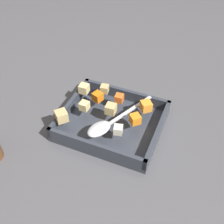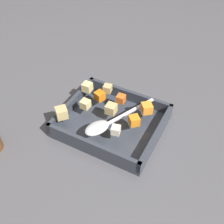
{
  "view_description": "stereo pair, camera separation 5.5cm",
  "coord_description": "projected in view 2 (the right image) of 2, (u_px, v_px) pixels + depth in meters",
  "views": [
    {
      "loc": [
        0.25,
        -0.55,
        0.66
      ],
      "look_at": [
        0.02,
        0.01,
        0.06
      ],
      "focal_mm": 44.47,
      "sensor_mm": 36.0,
      "label": 1
    },
    {
      "loc": [
        0.3,
        -0.53,
        0.66
      ],
      "look_at": [
        0.02,
        0.01,
        0.06
      ],
      "focal_mm": 44.47,
      "sensor_mm": 36.0,
      "label": 2
    }
  ],
  "objects": [
    {
      "name": "carrot_chunk_back_center",
      "position": [
        100.0,
        96.0,
        0.89
      ],
      "size": [
        0.04,
        0.04,
        0.03
      ],
      "primitive_type": "cube",
      "rotation": [
        0.0,
        0.0,
        1.22
      ],
      "color": "orange",
      "rests_on": "baking_dish"
    },
    {
      "name": "carrot_chunk_far_right",
      "position": [
        134.0,
        121.0,
        0.81
      ],
      "size": [
        0.04,
        0.04,
        0.03
      ],
      "primitive_type": "cube",
      "rotation": [
        0.0,
        0.0,
        2.34
      ],
      "color": "orange",
      "rests_on": "baking_dish"
    },
    {
      "name": "potato_chunk_center",
      "position": [
        111.0,
        109.0,
        0.85
      ],
      "size": [
        0.03,
        0.03,
        0.03
      ],
      "primitive_type": "cube",
      "rotation": [
        0.0,
        0.0,
        0.04
      ],
      "color": "tan",
      "rests_on": "baking_dish"
    },
    {
      "name": "carrot_chunk_rim_edge",
      "position": [
        121.0,
        99.0,
        0.89
      ],
      "size": [
        0.03,
        0.03,
        0.03
      ],
      "primitive_type": "cube",
      "rotation": [
        0.0,
        0.0,
        3.2
      ],
      "color": "orange",
      "rests_on": "baking_dish"
    },
    {
      "name": "potato_chunk_near_right",
      "position": [
        108.0,
        89.0,
        0.92
      ],
      "size": [
        0.03,
        0.03,
        0.03
      ],
      "primitive_type": "cube",
      "rotation": [
        0.0,
        0.0,
        4.87
      ],
      "color": "tan",
      "rests_on": "baking_dish"
    },
    {
      "name": "parsnip_chunk_far_left",
      "position": [
        116.0,
        130.0,
        0.79
      ],
      "size": [
        0.03,
        0.03,
        0.02
      ],
      "primitive_type": "cube",
      "rotation": [
        0.0,
        0.0,
        1.8
      ],
      "color": "silver",
      "rests_on": "baking_dish"
    },
    {
      "name": "baking_dish",
      "position": [
        112.0,
        123.0,
        0.88
      ],
      "size": [
        0.31,
        0.26,
        0.05
      ],
      "color": "#333842",
      "rests_on": "ground_plane"
    },
    {
      "name": "ground_plane",
      "position": [
        106.0,
        125.0,
        0.89
      ],
      "size": [
        4.0,
        4.0,
        0.0
      ],
      "primitive_type": "plane",
      "color": "#4C4C51"
    },
    {
      "name": "serving_spoon",
      "position": [
        101.0,
        126.0,
        0.81
      ],
      "size": [
        0.14,
        0.25,
        0.02
      ],
      "rotation": [
        0.0,
        0.0,
        1.13
      ],
      "color": "silver",
      "rests_on": "baking_dish"
    },
    {
      "name": "potato_chunk_corner_se",
      "position": [
        85.0,
        104.0,
        0.87
      ],
      "size": [
        0.03,
        0.03,
        0.03
      ],
      "primitive_type": "cube",
      "rotation": [
        0.0,
        0.0,
        6.23
      ],
      "color": "#E0CC89",
      "rests_on": "baking_dish"
    },
    {
      "name": "potato_chunk_near_spoon",
      "position": [
        62.0,
        113.0,
        0.83
      ],
      "size": [
        0.05,
        0.05,
        0.03
      ],
      "primitive_type": "cube",
      "rotation": [
        0.0,
        0.0,
        2.43
      ],
      "color": "tan",
      "rests_on": "baking_dish"
    },
    {
      "name": "potato_chunk_mid_right",
      "position": [
        87.0,
        87.0,
        0.92
      ],
      "size": [
        0.03,
        0.03,
        0.03
      ],
      "primitive_type": "cube",
      "rotation": [
        0.0,
        0.0,
        0.02
      ],
      "color": "#E0CC89",
      "rests_on": "baking_dish"
    },
    {
      "name": "carrot_chunk_near_left",
      "position": [
        147.0,
        108.0,
        0.85
      ],
      "size": [
        0.04,
        0.04,
        0.03
      ],
      "primitive_type": "cube",
      "rotation": [
        0.0,
        0.0,
        0.71
      ],
      "color": "orange",
      "rests_on": "baking_dish"
    }
  ]
}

